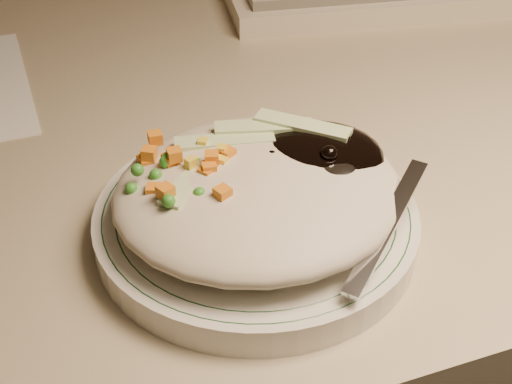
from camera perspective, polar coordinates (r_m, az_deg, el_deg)
name	(u,v)px	position (r m, az deg, el deg)	size (l,w,h in m)	color
desk	(258,244)	(0.79, 0.18, -4.16)	(1.40, 0.70, 0.74)	tan
plate	(256,222)	(0.49, 0.00, -2.44)	(0.22, 0.22, 0.02)	silver
plate_rim	(256,211)	(0.48, 0.00, -1.52)	(0.21, 0.21, 0.00)	#144723
meal	(263,185)	(0.47, 0.52, 0.60)	(0.20, 0.19, 0.05)	beige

